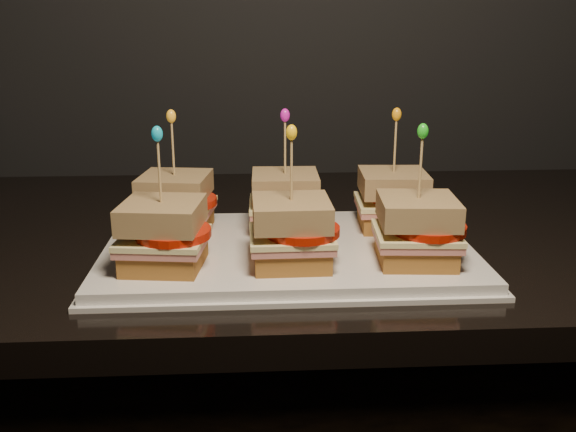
{
  "coord_description": "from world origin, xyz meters",
  "views": [
    {
      "loc": [
        -0.75,
        0.8,
        1.15
      ],
      "look_at": [
        -0.71,
        1.54,
        0.92
      ],
      "focal_mm": 40.0,
      "sensor_mm": 36.0,
      "label": 1
    }
  ],
  "objects": [
    {
      "name": "sandwich_5_bread_top",
      "position": [
        -0.56,
        1.48,
        0.95
      ],
      "size": [
        0.09,
        0.09,
        0.03
      ],
      "primitive_type": "cube",
      "rotation": [
        0.0,
        0.0,
        -0.07
      ],
      "color": "#51270C",
      "rests_on": "sandwich_5_tomato"
    },
    {
      "name": "sandwich_1_tomato",
      "position": [
        -0.69,
        1.6,
        0.93
      ],
      "size": [
        0.08,
        0.08,
        0.01
      ],
      "primitive_type": "cylinder",
      "color": "#B41A08",
      "rests_on": "sandwich_1_cheese"
    },
    {
      "name": "sandwich_4_bread_top",
      "position": [
        -0.71,
        1.48,
        0.95
      ],
      "size": [
        0.09,
        0.09,
        0.03
      ],
      "primitive_type": "cube",
      "rotation": [
        0.0,
        0.0,
        0.02
      ],
      "color": "#51270C",
      "rests_on": "sandwich_4_tomato"
    },
    {
      "name": "sandwich_3_ham",
      "position": [
        -0.85,
        1.48,
        0.91
      ],
      "size": [
        0.1,
        0.1,
        0.01
      ],
      "primitive_type": "cube",
      "rotation": [
        0.0,
        0.0,
        -0.12
      ],
      "color": "#C66A67",
      "rests_on": "sandwich_3_bread_bot"
    },
    {
      "name": "sandwich_5_ham",
      "position": [
        -0.56,
        1.48,
        0.91
      ],
      "size": [
        0.1,
        0.09,
        0.01
      ],
      "primitive_type": "cube",
      "rotation": [
        0.0,
        0.0,
        -0.07
      ],
      "color": "#C66A67",
      "rests_on": "sandwich_5_bread_bot"
    },
    {
      "name": "platter_rim",
      "position": [
        -0.71,
        1.54,
        0.87
      ],
      "size": [
        0.46,
        0.29,
        0.01
      ],
      "primitive_type": "cube",
      "color": "white",
      "rests_on": "granite_slab"
    },
    {
      "name": "sandwich_0_bread_top",
      "position": [
        -0.85,
        1.6,
        0.95
      ],
      "size": [
        0.1,
        0.1,
        0.03
      ],
      "primitive_type": "cube",
      "rotation": [
        0.0,
        0.0,
        -0.14
      ],
      "color": "#51270C",
      "rests_on": "sandwich_0_tomato"
    },
    {
      "name": "sandwich_1_bread_top",
      "position": [
        -0.71,
        1.6,
        0.95
      ],
      "size": [
        0.09,
        0.09,
        0.03
      ],
      "primitive_type": "cube",
      "rotation": [
        0.0,
        0.0,
        -0.02
      ],
      "color": "#51270C",
      "rests_on": "sandwich_1_tomato"
    },
    {
      "name": "sandwich_2_cheese",
      "position": [
        -0.56,
        1.6,
        0.92
      ],
      "size": [
        0.1,
        0.09,
        0.01
      ],
      "primitive_type": "cube",
      "rotation": [
        0.0,
        0.0,
        -0.06
      ],
      "color": "#F7EC9E",
      "rests_on": "sandwich_2_ham"
    },
    {
      "name": "sandwich_2_bread_top",
      "position": [
        -0.56,
        1.6,
        0.95
      ],
      "size": [
        0.09,
        0.09,
        0.03
      ],
      "primitive_type": "cube",
      "rotation": [
        0.0,
        0.0,
        -0.06
      ],
      "color": "#51270C",
      "rests_on": "sandwich_2_tomato"
    },
    {
      "name": "sandwich_2_ham",
      "position": [
        -0.56,
        1.6,
        0.91
      ],
      "size": [
        0.1,
        0.09,
        0.01
      ],
      "primitive_type": "cube",
      "rotation": [
        0.0,
        0.0,
        -0.06
      ],
      "color": "#C66A67",
      "rests_on": "sandwich_2_bread_bot"
    },
    {
      "name": "sandwich_1_pick",
      "position": [
        -0.71,
        1.6,
        0.99
      ],
      "size": [
        0.0,
        0.0,
        0.09
      ],
      "primitive_type": "cylinder",
      "color": "tan",
      "rests_on": "sandwich_1_bread_top"
    },
    {
      "name": "sandwich_4_frill",
      "position": [
        -0.71,
        1.48,
        1.04
      ],
      "size": [
        0.01,
        0.01,
        0.02
      ],
      "primitive_type": "ellipsoid",
      "color": "yellow",
      "rests_on": "sandwich_4_pick"
    },
    {
      "name": "sandwich_3_bread_bot",
      "position": [
        -0.85,
        1.48,
        0.9
      ],
      "size": [
        0.09,
        0.09,
        0.02
      ],
      "primitive_type": "cube",
      "rotation": [
        0.0,
        0.0,
        -0.12
      ],
      "color": "brown",
      "rests_on": "platter"
    },
    {
      "name": "sandwich_5_bread_bot",
      "position": [
        -0.56,
        1.48,
        0.9
      ],
      "size": [
        0.09,
        0.09,
        0.02
      ],
      "primitive_type": "cube",
      "rotation": [
        0.0,
        0.0,
        -0.07
      ],
      "color": "brown",
      "rests_on": "platter"
    },
    {
      "name": "sandwich_0_cheese",
      "position": [
        -0.85,
        1.6,
        0.92
      ],
      "size": [
        0.1,
        0.1,
        0.01
      ],
      "primitive_type": "cube",
      "rotation": [
        0.0,
        0.0,
        -0.14
      ],
      "color": "#F7EC9E",
      "rests_on": "sandwich_0_ham"
    },
    {
      "name": "sandwich_1_ham",
      "position": [
        -0.71,
        1.6,
        0.91
      ],
      "size": [
        0.09,
        0.09,
        0.01
      ],
      "primitive_type": "cube",
      "rotation": [
        0.0,
        0.0,
        -0.02
      ],
      "color": "#C66A67",
      "rests_on": "sandwich_1_bread_bot"
    },
    {
      "name": "sandwich_1_frill",
      "position": [
        -0.71,
        1.6,
        1.04
      ],
      "size": [
        0.01,
        0.01,
        0.02
      ],
      "primitive_type": "ellipsoid",
      "color": "#C717A1",
      "rests_on": "sandwich_1_pick"
    },
    {
      "name": "sandwich_0_tomato",
      "position": [
        -0.84,
        1.6,
        0.93
      ],
      "size": [
        0.08,
        0.08,
        0.01
      ],
      "primitive_type": "cylinder",
      "color": "#B41A08",
      "rests_on": "sandwich_0_cheese"
    },
    {
      "name": "sandwich_2_frill",
      "position": [
        -0.56,
        1.6,
        1.04
      ],
      "size": [
        0.01,
        0.01,
        0.02
      ],
      "primitive_type": "ellipsoid",
      "color": "orange",
      "rests_on": "sandwich_2_pick"
    },
    {
      "name": "sandwich_5_tomato",
      "position": [
        -0.55,
        1.47,
        0.93
      ],
      "size": [
        0.08,
        0.08,
        0.01
      ],
      "primitive_type": "cylinder",
      "color": "#B41A08",
      "rests_on": "sandwich_5_cheese"
    },
    {
      "name": "sandwich_5_pick",
      "position": [
        -0.56,
        1.48,
        0.99
      ],
      "size": [
        0.0,
        0.0,
        0.09
      ],
      "primitive_type": "cylinder",
      "color": "tan",
      "rests_on": "sandwich_5_bread_top"
    },
    {
      "name": "sandwich_3_frill",
      "position": [
        -0.85,
        1.48,
        1.04
      ],
      "size": [
        0.01,
        0.01,
        0.02
      ],
      "primitive_type": "ellipsoid",
      "color": "#119AB6",
      "rests_on": "sandwich_3_pick"
    },
    {
      "name": "sandwich_1_cheese",
      "position": [
        -0.71,
        1.6,
        0.92
      ],
      "size": [
        0.09,
        0.09,
        0.01
      ],
      "primitive_type": "cube",
      "rotation": [
        0.0,
        0.0,
        -0.02
      ],
      "color": "#F7EC9E",
      "rests_on": "sandwich_1_ham"
    },
    {
      "name": "sandwich_5_frill",
      "position": [
        -0.56,
        1.48,
        1.04
      ],
      "size": [
        0.01,
        0.01,
        0.02
      ],
      "primitive_type": "ellipsoid",
      "color": "green",
      "rests_on": "sandwich_5_pick"
    },
    {
      "name": "sandwich_3_cheese",
      "position": [
        -0.85,
        1.48,
        0.92
      ],
      "size": [
        0.1,
        0.1,
        0.01
      ],
      "primitive_type": "cube",
      "rotation": [
        0.0,
        0.0,
        -0.12
      ],
      "color": "#F7EC9E",
      "rests_on": "sandwich_3_ham"
    },
    {
      "name": "sandwich_4_ham",
      "position": [
        -0.71,
        1.48,
        0.91
      ],
      "size": [
        0.09,
        0.09,
        0.01
      ],
      "primitive_type": "cube",
      "rotation": [
        0.0,
        0.0,
        0.02
      ],
      "color": "#C66A67",
      "rests_on": "sandwich_4_bread_bot"
    },
    {
      "name": "granite_slab",
      "position": [
        -0.71,
        1.68,
        0.85
      ],
      "size": [
        2.48,
        0.67,
        0.04
      ],
      "primitive_type": "cube",
      "color": "black",
      "rests_on": "cabinet"
    },
    {
      "name": "sandwich_2_bread_bot",
      "position": [
        -0.56,
        1.6,
        0.9
      ],
      "size": [
        0.09,
        0.09,
        0.02
      ],
      "primitive_type": "cube",
      "rotation": [
        0.0,
        0.0,
        -0.06
      ],
      "color": "brown",
      "rests_on": "platter"
    },
    {
      "name": "sandwich_0_frill",
      "position": [
        -0.85,
        1.6,
        1.04
      ],
      "size": [
        0.01,
        0.01,
        0.02
      ],
      "primitive_type": "ellipsoid",
      "color": "#FDAB22",
      "rests_on": "sandwich_0_pick"
    },
    {
      "name": "sandwich_1_bread_bot",
      "position": [
        -0.71,
        1.6,
        0.9
      ],
      "size": [
        0.08,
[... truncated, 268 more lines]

